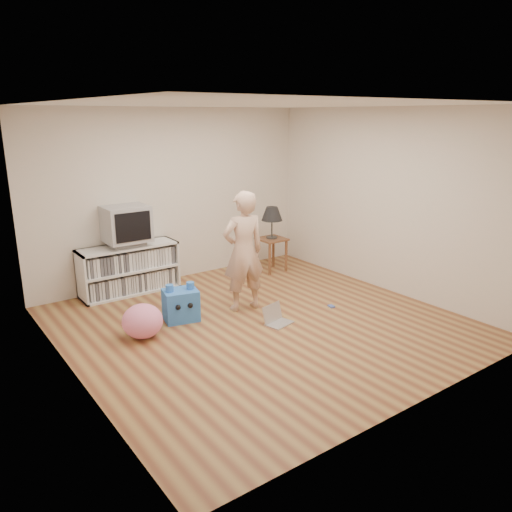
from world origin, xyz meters
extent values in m
plane|color=brown|center=(0.00, 0.00, 0.00)|extent=(4.50, 4.50, 0.00)
cube|color=silver|center=(0.00, 2.25, 1.30)|extent=(4.50, 0.02, 2.60)
cube|color=silver|center=(0.00, -2.25, 1.30)|extent=(4.50, 0.02, 2.60)
cube|color=silver|center=(-2.25, 0.00, 1.30)|extent=(0.02, 4.50, 2.60)
cube|color=silver|center=(2.25, 0.00, 1.30)|extent=(0.02, 4.50, 2.60)
cube|color=white|center=(0.00, 0.00, 2.60)|extent=(4.50, 4.50, 0.01)
cube|color=white|center=(-0.87, 2.23, 0.35)|extent=(1.40, 0.03, 0.70)
cube|color=white|center=(-1.55, 2.02, 0.35)|extent=(0.03, 0.45, 0.70)
cube|color=white|center=(-0.18, 2.02, 0.35)|extent=(0.03, 0.45, 0.70)
cube|color=white|center=(-0.87, 2.02, 0.01)|extent=(1.40, 0.45, 0.03)
cube|color=white|center=(-0.87, 2.02, 0.35)|extent=(1.34, 0.45, 0.03)
cube|color=white|center=(-0.87, 2.02, 0.68)|extent=(1.40, 0.45, 0.03)
cube|color=silver|center=(-0.87, 2.02, 0.35)|extent=(1.26, 0.36, 0.64)
cube|color=gray|center=(-0.87, 2.02, 0.73)|extent=(0.45, 0.35, 0.07)
cube|color=#A3A3A8|center=(-0.87, 2.02, 1.02)|extent=(0.60, 0.52, 0.50)
cube|color=black|center=(-0.87, 1.75, 1.02)|extent=(0.50, 0.01, 0.40)
cylinder|color=brown|center=(1.27, 1.48, 0.26)|extent=(0.04, 0.04, 0.52)
cylinder|color=brown|center=(1.61, 1.48, 0.26)|extent=(0.04, 0.04, 0.52)
cylinder|color=brown|center=(1.27, 1.82, 0.26)|extent=(0.04, 0.04, 0.52)
cylinder|color=brown|center=(1.61, 1.82, 0.26)|extent=(0.04, 0.04, 0.52)
cube|color=brown|center=(1.44, 1.65, 0.54)|extent=(0.42, 0.42, 0.03)
cylinder|color=#333333|center=(1.44, 1.65, 0.56)|extent=(0.18, 0.18, 0.02)
cylinder|color=#333333|center=(1.44, 1.65, 0.74)|extent=(0.02, 0.02, 0.32)
imported|color=#DBAF96|center=(0.10, 0.53, 0.79)|extent=(0.62, 0.46, 1.58)
cube|color=silver|center=(0.17, -0.15, 0.01)|extent=(0.37, 0.30, 0.01)
cube|color=silver|center=(0.14, -0.04, 0.12)|extent=(0.33, 0.14, 0.21)
cube|color=black|center=(0.14, -0.04, 0.12)|extent=(0.29, 0.11, 0.17)
cube|color=#445CB7|center=(1.09, -0.12, 0.01)|extent=(0.08, 0.10, 0.02)
cube|color=blue|center=(-0.75, 0.68, 0.20)|extent=(0.48, 0.41, 0.39)
cylinder|color=blue|center=(-0.87, 0.71, 0.44)|extent=(0.10, 0.10, 0.09)
cylinder|color=blue|center=(-0.62, 0.65, 0.44)|extent=(0.10, 0.10, 0.09)
sphere|color=black|center=(-0.86, 0.53, 0.24)|extent=(0.07, 0.07, 0.07)
sphere|color=black|center=(-0.71, 0.50, 0.24)|extent=(0.07, 0.07, 0.07)
ellipsoid|color=pink|center=(-1.34, 0.49, 0.20)|extent=(0.62, 0.62, 0.40)
camera|label=1|loc=(-3.41, -4.58, 2.49)|focal=35.00mm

